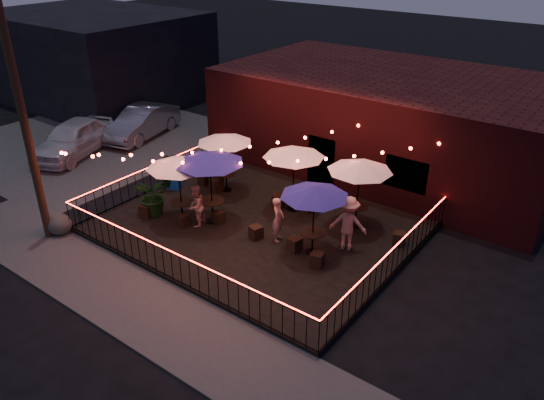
{
  "coord_description": "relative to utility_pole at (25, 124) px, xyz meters",
  "views": [
    {
      "loc": [
        9.91,
        -10.42,
        9.33
      ],
      "look_at": [
        0.37,
        2.32,
        1.15
      ],
      "focal_mm": 35.0,
      "sensor_mm": 36.0,
      "label": 1
    }
  ],
  "objects": [
    {
      "name": "ground",
      "position": [
        5.4,
        2.6,
        -4.0
      ],
      "size": [
        110.0,
        110.0,
        0.0
      ],
      "primitive_type": "plane",
      "color": "black",
      "rests_on": "ground"
    },
    {
      "name": "patio",
      "position": [
        5.4,
        4.6,
        -3.92
      ],
      "size": [
        10.0,
        8.0,
        0.15
      ],
      "primitive_type": "cube",
      "color": "black",
      "rests_on": "ground"
    },
    {
      "name": "sidewalk",
      "position": [
        5.4,
        -0.65,
        -3.98
      ],
      "size": [
        18.0,
        2.5,
        0.05
      ],
      "primitive_type": "cube",
      "color": "#464340",
      "rests_on": "ground"
    },
    {
      "name": "parking_lot",
      "position": [
        -6.6,
        6.6,
        -3.99
      ],
      "size": [
        11.0,
        12.0,
        0.02
      ],
      "primitive_type": "cube",
      "color": "#464340",
      "rests_on": "ground"
    },
    {
      "name": "brick_building",
      "position": [
        6.4,
        12.59,
        -2.0
      ],
      "size": [
        14.0,
        8.0,
        4.0
      ],
      "color": "#3D1013",
      "rests_on": "ground"
    },
    {
      "name": "background_building",
      "position": [
        -12.6,
        11.6,
        -1.5
      ],
      "size": [
        12.0,
        9.0,
        5.0
      ],
      "primitive_type": "cube",
      "color": "black",
      "rests_on": "ground"
    },
    {
      "name": "utility_pole",
      "position": [
        0.0,
        0.0,
        0.0
      ],
      "size": [
        0.26,
        0.26,
        8.0
      ],
      "primitive_type": "cylinder",
      "color": "#332614",
      "rests_on": "ground"
    },
    {
      "name": "fence_front",
      "position": [
        5.4,
        0.6,
        -3.34
      ],
      "size": [
        10.0,
        0.04,
        1.04
      ],
      "color": "black",
      "rests_on": "patio"
    },
    {
      "name": "fence_left",
      "position": [
        0.4,
        4.6,
        -3.34
      ],
      "size": [
        0.04,
        8.0,
        1.04
      ],
      "rotation": [
        0.0,
        0.0,
        1.57
      ],
      "color": "black",
      "rests_on": "patio"
    },
    {
      "name": "fence_right",
      "position": [
        10.4,
        4.6,
        -3.34
      ],
      "size": [
        0.04,
        8.0,
        1.04
      ],
      "rotation": [
        0.0,
        0.0,
        1.57
      ],
      "color": "black",
      "rests_on": "patio"
    },
    {
      "name": "festoon_lights",
      "position": [
        4.39,
        4.3,
        -1.48
      ],
      "size": [
        10.02,
        8.72,
        1.32
      ],
      "color": "#F93328",
      "rests_on": "ground"
    },
    {
      "name": "cafe_table_0",
      "position": [
        3.03,
        3.33,
        -1.68
      ],
      "size": [
        2.37,
        2.37,
        2.38
      ],
      "rotation": [
        0.0,
        0.0,
        0.1
      ],
      "color": "black",
      "rests_on": "patio"
    },
    {
      "name": "cafe_table_1",
      "position": [
        2.66,
        6.09,
        -1.73
      ],
      "size": [
        2.64,
        2.64,
        2.32
      ],
      "rotation": [
        0.0,
        0.0,
        0.3
      ],
      "color": "black",
      "rests_on": "patio"
    },
    {
      "name": "cafe_table_2",
      "position": [
        3.91,
        3.93,
        -1.49
      ],
      "size": [
        3.1,
        3.1,
        2.58
      ],
      "rotation": [
        0.0,
        0.0,
        -0.43
      ],
      "color": "black",
      "rests_on": "patio"
    },
    {
      "name": "cafe_table_3",
      "position": [
        5.66,
        6.34,
        -1.64
      ],
      "size": [
        2.41,
        2.41,
        2.42
      ],
      "rotation": [
        0.0,
        0.0,
        -0.1
      ],
      "color": "black",
      "rests_on": "patio"
    },
    {
      "name": "cafe_table_4",
      "position": [
        7.8,
        4.33,
        -1.72
      ],
      "size": [
        2.2,
        2.2,
        2.33
      ],
      "rotation": [
        0.0,
        0.0,
        0.04
      ],
      "color": "black",
      "rests_on": "patio"
    },
    {
      "name": "cafe_table_5",
      "position": [
        8.06,
        6.68,
        -1.65
      ],
      "size": [
        2.78,
        2.78,
        2.41
      ],
      "rotation": [
        0.0,
        0.0,
        0.34
      ],
      "color": "black",
      "rests_on": "patio"
    },
    {
      "name": "bistro_chair_0",
      "position": [
        1.81,
        2.75,
        -3.61
      ],
      "size": [
        0.5,
        0.5,
        0.49
      ],
      "primitive_type": "cube",
      "rotation": [
        0.0,
        0.0,
        0.25
      ],
      "color": "black",
      "rests_on": "patio"
    },
    {
      "name": "bistro_chair_1",
      "position": [
        3.29,
        3.12,
        -3.65
      ],
      "size": [
        0.38,
        0.38,
        0.4
      ],
      "primitive_type": "cube",
      "rotation": [
        0.0,
        0.0,
        3.0
      ],
      "color": "black",
      "rests_on": "patio"
    },
    {
      "name": "bistro_chair_2",
      "position": [
        1.57,
        5.98,
        -3.6
      ],
      "size": [
        0.43,
        0.43,
        0.49
      ],
      "primitive_type": "cube",
      "rotation": [
        0.0,
        0.0,
        -0.04
      ],
      "color": "black",
      "rests_on": "patio"
    },
    {
      "name": "bistro_chair_3",
      "position": [
        2.39,
        5.81,
        -3.59
      ],
      "size": [
        0.52,
        0.52,
        0.52
      ],
      "primitive_type": "cube",
      "rotation": [
        0.0,
        0.0,
        2.91
      ],
      "color": "black",
      "rests_on": "patio"
    },
    {
      "name": "bistro_chair_4",
      "position": [
        4.16,
        3.96,
        -3.64
      ],
      "size": [
        0.4,
        0.4,
        0.42
      ],
      "primitive_type": "cube",
      "rotation": [
        0.0,
        0.0,
        -0.14
      ],
      "color": "black",
      "rests_on": "patio"
    },
    {
      "name": "bistro_chair_5",
      "position": [
        5.84,
        3.94,
        -3.63
      ],
      "size": [
        0.46,
        0.46,
        0.44
      ],
      "primitive_type": "cube",
      "rotation": [
        0.0,
        0.0,
        2.87
      ],
      "color": "black",
      "rests_on": "patio"
    },
    {
      "name": "bistro_chair_6",
      "position": [
        5.09,
        6.21,
        -3.61
      ],
      "size": [
        0.53,
        0.53,
        0.48
      ],
      "primitive_type": "cube",
      "rotation": [
        0.0,
        0.0,
        0.35
      ],
      "color": "black",
      "rests_on": "patio"
    },
    {
      "name": "bistro_chair_7",
      "position": [
        6.15,
        6.51,
        -3.59
      ],
      "size": [
        0.47,
        0.47,
        0.52
      ],
      "primitive_type": "cube",
      "rotation": [
        0.0,
        0.0,
        3.06
      ],
      "color": "black",
      "rests_on": "patio"
    },
    {
      "name": "bistro_chair_8",
      "position": [
        7.29,
        4.09,
        -3.63
      ],
      "size": [
        0.44,
        0.44,
        0.45
      ],
      "primitive_type": "cube",
      "rotation": [
        0.0,
        0.0,
        -0.19
      ],
      "color": "black",
      "rests_on": "patio"
    },
    {
      "name": "bistro_chair_9",
      "position": [
        8.34,
        3.77,
        -3.63
      ],
      "size": [
        0.45,
        0.45,
        0.45
      ],
      "primitive_type": "cube",
      "rotation": [
        0.0,
        0.0,
        3.37
      ],
      "color": "black",
      "rests_on": "patio"
    },
    {
      "name": "bistro_chair_10",
      "position": [
        7.94,
        6.45,
        -3.64
      ],
      "size": [
        0.44,
        0.44,
        0.42
      ],
      "primitive_type": "cube",
      "rotation": [
        0.0,
        0.0,
        -0.26
      ],
      "color": "black",
      "rests_on": "patio"
    },
    {
      "name": "bistro_chair_11",
      "position": [
        9.81,
        6.4,
        -3.63
      ],
      "size": [
        0.46,
        0.46,
        0.44
      ],
      "primitive_type": "cube",
      "rotation": [
        0.0,
        0.0,
        3.41
      ],
      "color": "black",
      "rests_on": "patio"
    },
    {
      "name": "patron_a",
      "position": [
        6.48,
        4.29,
        -3.08
      ],
      "size": [
        0.56,
        0.66,
        1.53
      ],
      "primitive_type": "imported",
      "rotation": [
        0.0,
        0.0,
        1.99
      ],
      "color": "beige",
      "rests_on": "patio"
    },
    {
      "name": "patron_b",
      "position": [
        3.68,
        3.38,
        -3.09
      ],
      "size": [
        0.74,
        0.86,
        1.52
      ],
      "primitive_type": "imported",
      "rotation": [
        0.0,
        0.0,
        -1.33
      ],
      "color": "beige",
      "rests_on": "patio"
    },
    {
      "name": "patron_c",
      "position": [
        8.55,
        5.2,
        -2.94
      ],
      "size": [
        1.34,
        1.05,
        1.82
      ],
      "primitive_type": "imported",
      "rotation": [
        0.0,
        0.0,
        3.51
      ],
      "color": "tan",
      "rests_on": "patio"
    },
    {
      "name": "potted_shrub_a",
      "position": [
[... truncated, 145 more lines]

